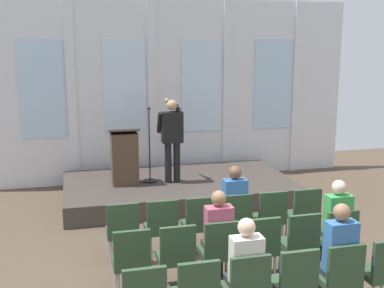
{
  "coord_description": "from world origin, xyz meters",
  "views": [
    {
      "loc": [
        -2.09,
        -5.45,
        3.2
      ],
      "look_at": [
        -0.04,
        2.75,
        1.43
      ],
      "focal_mm": 45.56,
      "sensor_mm": 36.0,
      "label": 1
    }
  ],
  "objects_px": {
    "audience_r2_c2": "(245,267)",
    "speaker": "(172,135)",
    "chair_r1_c5": "(338,236)",
    "audience_r0_c3": "(234,203)",
    "chair_r0_c4": "(270,215)",
    "chair_r1_c2": "(219,249)",
    "chair_r2_c2": "(247,286)",
    "chair_r0_c1": "(161,224)",
    "chair_r0_c2": "(199,221)",
    "chair_r1_c1": "(176,253)",
    "lectern": "(125,157)",
    "chair_r0_c3": "(235,218)",
    "chair_r0_c0": "(123,228)",
    "chair_r1_c4": "(300,240)",
    "audience_r2_c4": "(338,253)",
    "chair_r2_c3": "(294,280)",
    "mic_stand": "(150,166)",
    "chair_r2_c4": "(340,274)",
    "chair_r1_c0": "(131,258)",
    "audience_r1_c5": "(336,220)",
    "audience_r1_c2": "(218,232)",
    "chair_r0_c5": "(304,212)",
    "chair_r2_c5": "(383,269)",
    "chair_r1_c3": "(260,244)"
  },
  "relations": [
    {
      "from": "chair_r0_c1",
      "to": "audience_r1_c5",
      "type": "distance_m",
      "value": 2.52
    },
    {
      "from": "speaker",
      "to": "chair_r0_c4",
      "type": "xyz_separation_m",
      "value": [
        1.02,
        -2.67,
        -0.84
      ]
    },
    {
      "from": "chair_r2_c5",
      "to": "audience_r2_c4",
      "type": "bearing_deg",
      "value": 172.36
    },
    {
      "from": "mic_stand",
      "to": "chair_r1_c0",
      "type": "height_order",
      "value": "mic_stand"
    },
    {
      "from": "chair_r0_c3",
      "to": "audience_r2_c4",
      "type": "xyz_separation_m",
      "value": [
        0.58,
        -2.0,
        0.23
      ]
    },
    {
      "from": "chair_r0_c0",
      "to": "chair_r1_c4",
      "type": "relative_size",
      "value": 1.0
    },
    {
      "from": "chair_r1_c0",
      "to": "chair_r1_c3",
      "type": "bearing_deg",
      "value": 0.0
    },
    {
      "from": "mic_stand",
      "to": "audience_r2_c2",
      "type": "xyz_separation_m",
      "value": [
        0.3,
        -4.79,
        0.01
      ]
    },
    {
      "from": "chair_r0_c2",
      "to": "chair_r0_c5",
      "type": "xyz_separation_m",
      "value": [
        1.74,
        0.0,
        0.0
      ]
    },
    {
      "from": "audience_r2_c2",
      "to": "speaker",
      "type": "bearing_deg",
      "value": 88.3
    },
    {
      "from": "chair_r1_c2",
      "to": "chair_r2_c2",
      "type": "distance_m",
      "value": 1.04
    },
    {
      "from": "chair_r1_c2",
      "to": "audience_r1_c2",
      "type": "distance_m",
      "value": 0.21
    },
    {
      "from": "audience_r1_c5",
      "to": "chair_r2_c2",
      "type": "xyz_separation_m",
      "value": [
        -1.74,
        -1.12,
        -0.21
      ]
    },
    {
      "from": "audience_r2_c2",
      "to": "audience_r2_c4",
      "type": "xyz_separation_m",
      "value": [
        1.16,
        -0.0,
        0.04
      ]
    },
    {
      "from": "chair_r0_c0",
      "to": "chair_r1_c5",
      "type": "height_order",
      "value": "same"
    },
    {
      "from": "chair_r1_c2",
      "to": "audience_r2_c4",
      "type": "height_order",
      "value": "audience_r2_c4"
    },
    {
      "from": "audience_r2_c2",
      "to": "mic_stand",
      "type": "bearing_deg",
      "value": 93.62
    },
    {
      "from": "audience_r1_c2",
      "to": "chair_r2_c4",
      "type": "height_order",
      "value": "audience_r1_c2"
    },
    {
      "from": "chair_r0_c5",
      "to": "audience_r1_c2",
      "type": "distance_m",
      "value": 2.0
    },
    {
      "from": "chair_r2_c3",
      "to": "chair_r1_c1",
      "type": "bearing_deg",
      "value": 138.14
    },
    {
      "from": "lectern",
      "to": "chair_r0_c0",
      "type": "distance_m",
      "value": 2.81
    },
    {
      "from": "chair_r1_c2",
      "to": "chair_r1_c4",
      "type": "xyz_separation_m",
      "value": [
        1.16,
        0.0,
        0.0
      ]
    },
    {
      "from": "speaker",
      "to": "chair_r1_c1",
      "type": "xyz_separation_m",
      "value": [
        -0.72,
        -3.71,
        -0.84
      ]
    },
    {
      "from": "chair_r1_c2",
      "to": "chair_r1_c5",
      "type": "bearing_deg",
      "value": 0.0
    },
    {
      "from": "chair_r0_c2",
      "to": "chair_r1_c2",
      "type": "xyz_separation_m",
      "value": [
        0.0,
        -1.04,
        0.0
      ]
    },
    {
      "from": "chair_r0_c1",
      "to": "chair_r1_c2",
      "type": "xyz_separation_m",
      "value": [
        0.58,
        -1.04,
        0.0
      ]
    },
    {
      "from": "chair_r1_c5",
      "to": "audience_r0_c3",
      "type": "bearing_deg",
      "value": 136.04
    },
    {
      "from": "chair_r0_c2",
      "to": "audience_r0_c3",
      "type": "height_order",
      "value": "audience_r0_c3"
    },
    {
      "from": "speaker",
      "to": "chair_r1_c0",
      "type": "height_order",
      "value": "speaker"
    },
    {
      "from": "lectern",
      "to": "chair_r0_c3",
      "type": "distance_m",
      "value": 3.12
    },
    {
      "from": "chair_r0_c4",
      "to": "chair_r1_c4",
      "type": "distance_m",
      "value": 1.04
    },
    {
      "from": "lectern",
      "to": "chair_r1_c4",
      "type": "relative_size",
      "value": 1.23
    },
    {
      "from": "lectern",
      "to": "chair_r0_c2",
      "type": "relative_size",
      "value": 1.23
    },
    {
      "from": "mic_stand",
      "to": "chair_r2_c2",
      "type": "distance_m",
      "value": 4.88
    },
    {
      "from": "audience_r0_c3",
      "to": "chair_r1_c1",
      "type": "distance_m",
      "value": 1.63
    },
    {
      "from": "mic_stand",
      "to": "lectern",
      "type": "distance_m",
      "value": 0.56
    },
    {
      "from": "audience_r2_c2",
      "to": "audience_r2_c4",
      "type": "bearing_deg",
      "value": -0.18
    },
    {
      "from": "chair_r0_c2",
      "to": "audience_r1_c2",
      "type": "relative_size",
      "value": 0.71
    },
    {
      "from": "chair_r2_c4",
      "to": "chair_r1_c0",
      "type": "bearing_deg",
      "value": 155.87
    },
    {
      "from": "chair_r1_c0",
      "to": "chair_r1_c1",
      "type": "relative_size",
      "value": 1.0
    },
    {
      "from": "chair_r0_c0",
      "to": "chair_r2_c5",
      "type": "relative_size",
      "value": 1.0
    },
    {
      "from": "speaker",
      "to": "audience_r1_c5",
      "type": "height_order",
      "value": "speaker"
    },
    {
      "from": "audience_r1_c2",
      "to": "chair_r2_c5",
      "type": "relative_size",
      "value": 1.4
    },
    {
      "from": "chair_r1_c4",
      "to": "chair_r2_c3",
      "type": "distance_m",
      "value": 1.19
    },
    {
      "from": "chair_r2_c2",
      "to": "audience_r1_c5",
      "type": "bearing_deg",
      "value": 32.76
    },
    {
      "from": "chair_r0_c2",
      "to": "audience_r1_c2",
      "type": "distance_m",
      "value": 0.98
    },
    {
      "from": "lectern",
      "to": "chair_r0_c0",
      "type": "xyz_separation_m",
      "value": [
        -0.35,
        -2.76,
        -0.41
      ]
    },
    {
      "from": "chair_r0_c2",
      "to": "chair_r1_c5",
      "type": "relative_size",
      "value": 1.0
    },
    {
      "from": "chair_r1_c1",
      "to": "chair_r2_c5",
      "type": "height_order",
      "value": "same"
    },
    {
      "from": "mic_stand",
      "to": "chair_r0_c0",
      "type": "xyz_separation_m",
      "value": [
        -0.86,
        -2.79,
        -0.19
      ]
    }
  ]
}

